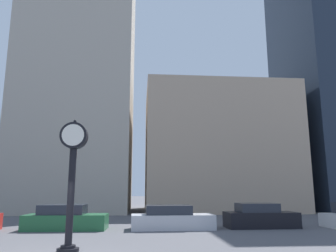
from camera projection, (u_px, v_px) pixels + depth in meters
building_tall_tower at (84, 21)px, 37.21m from camera, size 11.14×12.00×42.00m
building_storefront_row at (215, 150)px, 35.59m from camera, size 15.07×12.00×12.70m
street_clock at (72, 166)px, 12.21m from camera, size 1.00×0.78×4.80m
car_green at (66, 219)px, 18.05m from camera, size 4.47×2.00×1.35m
car_silver at (172, 219)px, 18.24m from camera, size 4.62×1.88×1.31m
car_black at (260, 217)px, 18.97m from camera, size 4.12×1.84×1.39m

